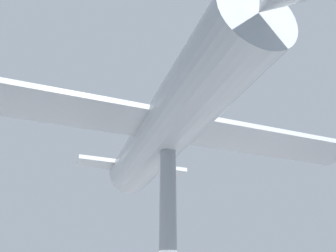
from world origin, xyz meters
TOP-DOWN VIEW (x-y plane):
  - support_pylon_central at (0.00, 0.00)m, footprint 0.52×0.52m
  - suspended_airplane at (0.04, 0.30)m, footprint 15.87×12.54m

SIDE VIEW (x-z plane):
  - support_pylon_central at x=0.00m, z-range 0.00..5.55m
  - suspended_airplane at x=0.04m, z-range 5.01..8.04m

